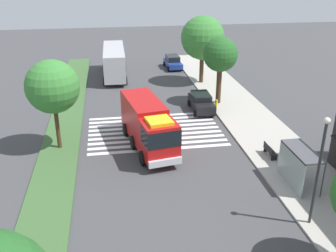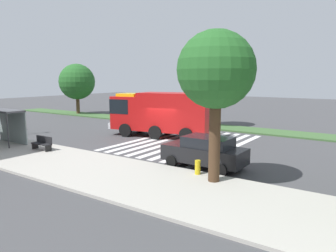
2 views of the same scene
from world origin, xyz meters
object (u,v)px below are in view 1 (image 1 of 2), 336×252
object	(u,v)px
parked_car_mid	(201,102)
transit_bus	(114,60)
bench_near_shelter	(270,151)
bus_stop_shelter	(297,161)
median_tree_far_west	(52,87)
sidewalk_tree_far_west	(203,38)
street_lamp	(319,164)
fire_hydrant	(216,103)
parked_car_west	(173,62)
sidewalk_tree_west	(220,55)
fire_truck	(149,125)

from	to	relation	value
parked_car_mid	transit_bus	world-z (taller)	transit_bus
bench_near_shelter	bus_stop_shelter	bearing A→B (deg)	0.18
median_tree_far_west	sidewalk_tree_far_west	bearing A→B (deg)	135.44
street_lamp	fire_hydrant	bearing A→B (deg)	-179.70
sidewalk_tree_far_west	parked_car_mid	bearing A→B (deg)	-13.65
parked_car_west	transit_bus	distance (m)	8.73
sidewalk_tree_west	fire_hydrant	bearing A→B (deg)	-24.03
parked_car_mid	bench_near_shelter	bearing A→B (deg)	15.42
median_tree_far_west	bus_stop_shelter	bearing A→B (deg)	62.99
street_lamp	parked_car_mid	bearing A→B (deg)	-174.46
parked_car_west	fire_hydrant	bearing A→B (deg)	3.87
fire_hydrant	median_tree_far_west	bearing A→B (deg)	-64.73
street_lamp	median_tree_far_west	distance (m)	19.22
street_lamp	median_tree_far_west	xyz separation A→B (m)	(-12.08, -14.90, 1.22)
parked_car_west	fire_hydrant	size ratio (longest dim) A/B	6.62
transit_bus	bench_near_shelter	world-z (taller)	transit_bus
parked_car_west	parked_car_mid	world-z (taller)	parked_car_mid
parked_car_west	transit_bus	world-z (taller)	transit_bus
parked_car_west	street_lamp	size ratio (longest dim) A/B	0.72
fire_truck	bus_stop_shelter	bearing A→B (deg)	41.55
parked_car_west	median_tree_far_west	size ratio (longest dim) A/B	0.66
bus_stop_shelter	sidewalk_tree_far_west	world-z (taller)	sidewalk_tree_far_west
fire_truck	sidewalk_tree_west	distance (m)	12.71
sidewalk_tree_far_west	fire_hydrant	size ratio (longest dim) A/B	11.28
bus_stop_shelter	median_tree_far_west	world-z (taller)	median_tree_far_west
bus_stop_shelter	street_lamp	distance (m)	4.58
transit_bus	fire_hydrant	world-z (taller)	transit_bus
transit_bus	median_tree_far_west	size ratio (longest dim) A/B	1.48
fire_truck	parked_car_mid	xyz separation A→B (m)	(-7.52, 6.08, -1.15)
sidewalk_tree_far_west	bus_stop_shelter	bearing A→B (deg)	1.35
transit_bus	bus_stop_shelter	distance (m)	30.15
parked_car_west	sidewalk_tree_far_west	distance (m)	9.12
parked_car_mid	sidewalk_tree_far_west	size ratio (longest dim) A/B	0.57
sidewalk_tree_far_west	median_tree_far_west	size ratio (longest dim) A/B	1.12
bench_near_shelter	median_tree_far_west	bearing A→B (deg)	-104.45
transit_bus	sidewalk_tree_west	world-z (taller)	sidewalk_tree_west
bench_near_shelter	sidewalk_tree_west	world-z (taller)	sidewalk_tree_west
bench_near_shelter	fire_hydrant	xyz separation A→B (m)	(-11.07, -1.05, -0.10)
bus_stop_shelter	bench_near_shelter	distance (m)	4.20
parked_car_mid	fire_hydrant	size ratio (longest dim) A/B	6.48
parked_car_west	bus_stop_shelter	size ratio (longest dim) A/B	1.32
transit_bus	street_lamp	size ratio (longest dim) A/B	1.62
sidewalk_tree_far_west	sidewalk_tree_west	bearing A→B (deg)	0.00
sidewalk_tree_west	fire_hydrant	world-z (taller)	sidewalk_tree_west
fire_truck	sidewalk_tree_west	bearing A→B (deg)	127.98
parked_car_west	bus_stop_shelter	bearing A→B (deg)	2.89
parked_car_mid	sidewalk_tree_west	world-z (taller)	sidewalk_tree_west
transit_bus	fire_hydrant	xyz separation A→B (m)	(13.06, 9.78, -1.67)
sidewalk_tree_west	parked_car_west	bearing A→B (deg)	-171.64
street_lamp	sidewalk_tree_west	distance (m)	20.23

